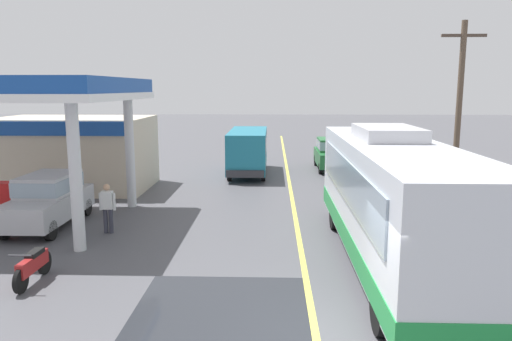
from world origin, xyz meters
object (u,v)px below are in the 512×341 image
(coach_bus_main, at_px, (393,203))
(car_at_pump, at_px, (48,198))
(pedestrian_near_pump, at_px, (76,189))
(pedestrian_by_shop, at_px, (107,206))
(car_trailing_behind_bus, at_px, (331,152))
(minibus_opposing_lane, at_px, (248,148))
(motorcycle_parked_forecourt, at_px, (33,265))

(coach_bus_main, distance_m, car_at_pump, 11.52)
(pedestrian_near_pump, xyz_separation_m, pedestrian_by_shop, (2.15, -2.67, 0.00))
(pedestrian_by_shop, distance_m, car_trailing_behind_bus, 15.83)
(minibus_opposing_lane, relative_size, pedestrian_by_shop, 3.69)
(pedestrian_near_pump, distance_m, car_trailing_behind_bus, 15.18)
(motorcycle_parked_forecourt, bearing_deg, pedestrian_by_shop, 83.79)
(minibus_opposing_lane, relative_size, car_trailing_behind_bus, 1.46)
(coach_bus_main, distance_m, car_trailing_behind_bus, 15.67)
(pedestrian_by_shop, bearing_deg, car_at_pump, 162.10)
(coach_bus_main, height_order, car_trailing_behind_bus, coach_bus_main)
(minibus_opposing_lane, height_order, motorcycle_parked_forecourt, minibus_opposing_lane)
(car_at_pump, xyz_separation_m, pedestrian_by_shop, (2.33, -0.75, -0.08))
(minibus_opposing_lane, xyz_separation_m, motorcycle_parked_forecourt, (-4.53, -15.54, -1.03))
(coach_bus_main, relative_size, pedestrian_near_pump, 6.65)
(motorcycle_parked_forecourt, relative_size, pedestrian_near_pump, 1.08)
(minibus_opposing_lane, distance_m, pedestrian_near_pump, 10.69)
(car_trailing_behind_bus, bearing_deg, pedestrian_by_shop, -124.15)
(coach_bus_main, bearing_deg, minibus_opposing_lane, 108.34)
(pedestrian_by_shop, xyz_separation_m, car_trailing_behind_bus, (8.89, 13.10, 0.08))
(pedestrian_near_pump, bearing_deg, coach_bus_main, -25.77)
(coach_bus_main, bearing_deg, car_trailing_behind_bus, 89.26)
(pedestrian_near_pump, height_order, car_trailing_behind_bus, car_trailing_behind_bus)
(coach_bus_main, height_order, car_at_pump, coach_bus_main)
(coach_bus_main, relative_size, car_trailing_behind_bus, 2.63)
(car_at_pump, distance_m, pedestrian_near_pump, 1.93)
(coach_bus_main, distance_m, minibus_opposing_lane, 14.66)
(minibus_opposing_lane, xyz_separation_m, pedestrian_by_shop, (-4.07, -11.35, -0.54))
(pedestrian_by_shop, relative_size, car_trailing_behind_bus, 0.40)
(minibus_opposing_lane, bearing_deg, pedestrian_near_pump, -125.65)
(minibus_opposing_lane, relative_size, motorcycle_parked_forecourt, 3.41)
(coach_bus_main, xyz_separation_m, car_trailing_behind_bus, (0.20, 15.66, -0.71))
(motorcycle_parked_forecourt, bearing_deg, minibus_opposing_lane, 73.75)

